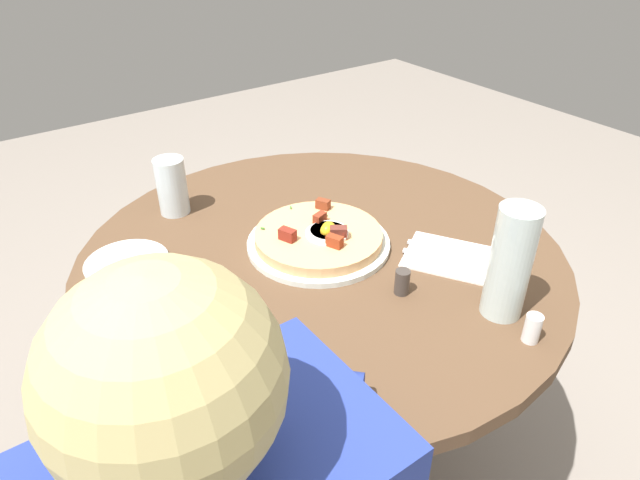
{
  "coord_description": "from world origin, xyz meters",
  "views": [
    {
      "loc": [
        0.57,
        0.79,
        1.36
      ],
      "look_at": [
        -0.0,
        -0.01,
        0.73
      ],
      "focal_mm": 31.69,
      "sensor_mm": 36.0,
      "label": 1
    }
  ],
  "objects_px": {
    "water_glass": "(172,186)",
    "water_bottle": "(510,263)",
    "salt_shaker": "(532,328)",
    "fork": "(447,260)",
    "pepper_shaker": "(402,282)",
    "dining_table": "(321,312)",
    "breakfast_pizza": "(319,236)",
    "pizza_plate": "(318,243)",
    "bread_plate": "(127,263)",
    "knife": "(450,251)"
  },
  "relations": [
    {
      "from": "salt_shaker",
      "to": "bread_plate",
      "type": "bearing_deg",
      "value": -52.29
    },
    {
      "from": "pizza_plate",
      "to": "water_bottle",
      "type": "bearing_deg",
      "value": 110.68
    },
    {
      "from": "water_glass",
      "to": "salt_shaker",
      "type": "distance_m",
      "value": 0.81
    },
    {
      "from": "water_bottle",
      "to": "pepper_shaker",
      "type": "bearing_deg",
      "value": -53.54
    },
    {
      "from": "pizza_plate",
      "to": "salt_shaker",
      "type": "bearing_deg",
      "value": 104.9
    },
    {
      "from": "dining_table",
      "to": "fork",
      "type": "relative_size",
      "value": 5.57
    },
    {
      "from": "knife",
      "to": "salt_shaker",
      "type": "relative_size",
      "value": 3.49
    },
    {
      "from": "water_glass",
      "to": "salt_shaker",
      "type": "bearing_deg",
      "value": 111.81
    },
    {
      "from": "dining_table",
      "to": "water_bottle",
      "type": "relative_size",
      "value": 4.78
    },
    {
      "from": "bread_plate",
      "to": "fork",
      "type": "distance_m",
      "value": 0.64
    },
    {
      "from": "knife",
      "to": "water_bottle",
      "type": "xyz_separation_m",
      "value": [
        0.07,
        0.18,
        0.1
      ]
    },
    {
      "from": "fork",
      "to": "salt_shaker",
      "type": "xyz_separation_m",
      "value": [
        0.06,
        0.24,
        0.02
      ]
    },
    {
      "from": "knife",
      "to": "pepper_shaker",
      "type": "distance_m",
      "value": 0.18
    },
    {
      "from": "breakfast_pizza",
      "to": "knife",
      "type": "xyz_separation_m",
      "value": [
        -0.2,
        0.18,
        -0.02
      ]
    },
    {
      "from": "dining_table",
      "to": "knife",
      "type": "bearing_deg",
      "value": 141.97
    },
    {
      "from": "dining_table",
      "to": "water_glass",
      "type": "relative_size",
      "value": 7.61
    },
    {
      "from": "water_bottle",
      "to": "pepper_shaker",
      "type": "height_order",
      "value": "water_bottle"
    },
    {
      "from": "fork",
      "to": "water_glass",
      "type": "bearing_deg",
      "value": -176.57
    },
    {
      "from": "pizza_plate",
      "to": "fork",
      "type": "bearing_deg",
      "value": 130.71
    },
    {
      "from": "dining_table",
      "to": "pepper_shaker",
      "type": "height_order",
      "value": "pepper_shaker"
    },
    {
      "from": "fork",
      "to": "breakfast_pizza",
      "type": "bearing_deg",
      "value": -170.67
    },
    {
      "from": "pizza_plate",
      "to": "breakfast_pizza",
      "type": "distance_m",
      "value": 0.02
    },
    {
      "from": "pepper_shaker",
      "to": "salt_shaker",
      "type": "bearing_deg",
      "value": 111.24
    },
    {
      "from": "bread_plate",
      "to": "water_bottle",
      "type": "distance_m",
      "value": 0.73
    },
    {
      "from": "knife",
      "to": "pepper_shaker",
      "type": "relative_size",
      "value": 3.66
    },
    {
      "from": "water_bottle",
      "to": "salt_shaker",
      "type": "distance_m",
      "value": 0.11
    },
    {
      "from": "fork",
      "to": "salt_shaker",
      "type": "height_order",
      "value": "salt_shaker"
    },
    {
      "from": "dining_table",
      "to": "pizza_plate",
      "type": "bearing_deg",
      "value": -106.65
    },
    {
      "from": "water_bottle",
      "to": "dining_table",
      "type": "bearing_deg",
      "value": -67.52
    },
    {
      "from": "breakfast_pizza",
      "to": "water_glass",
      "type": "xyz_separation_m",
      "value": [
        0.19,
        -0.31,
        0.04
      ]
    },
    {
      "from": "pizza_plate",
      "to": "fork",
      "type": "relative_size",
      "value": 1.66
    },
    {
      "from": "knife",
      "to": "water_bottle",
      "type": "height_order",
      "value": "water_bottle"
    },
    {
      "from": "dining_table",
      "to": "bread_plate",
      "type": "bearing_deg",
      "value": -27.99
    },
    {
      "from": "fork",
      "to": "salt_shaker",
      "type": "relative_size",
      "value": 3.49
    },
    {
      "from": "dining_table",
      "to": "pepper_shaker",
      "type": "distance_m",
      "value": 0.28
    },
    {
      "from": "water_glass",
      "to": "pepper_shaker",
      "type": "distance_m",
      "value": 0.58
    },
    {
      "from": "water_glass",
      "to": "water_bottle",
      "type": "xyz_separation_m",
      "value": [
        -0.32,
        0.67,
        0.04
      ]
    },
    {
      "from": "dining_table",
      "to": "bread_plate",
      "type": "relative_size",
      "value": 6.08
    },
    {
      "from": "breakfast_pizza",
      "to": "pizza_plate",
      "type": "bearing_deg",
      "value": -54.71
    },
    {
      "from": "dining_table",
      "to": "bread_plate",
      "type": "xyz_separation_m",
      "value": [
        0.35,
        -0.18,
        0.17
      ]
    },
    {
      "from": "breakfast_pizza",
      "to": "water_glass",
      "type": "distance_m",
      "value": 0.37
    },
    {
      "from": "pizza_plate",
      "to": "bread_plate",
      "type": "bearing_deg",
      "value": -25.2
    },
    {
      "from": "pizza_plate",
      "to": "water_bottle",
      "type": "xyz_separation_m",
      "value": [
        -0.14,
        0.36,
        0.1
      ]
    },
    {
      "from": "dining_table",
      "to": "pizza_plate",
      "type": "distance_m",
      "value": 0.17
    },
    {
      "from": "fork",
      "to": "pepper_shaker",
      "type": "height_order",
      "value": "pepper_shaker"
    },
    {
      "from": "pizza_plate",
      "to": "water_glass",
      "type": "height_order",
      "value": "water_glass"
    },
    {
      "from": "pizza_plate",
      "to": "dining_table",
      "type": "bearing_deg",
      "value": 73.35
    },
    {
      "from": "pepper_shaker",
      "to": "fork",
      "type": "bearing_deg",
      "value": -172.13
    },
    {
      "from": "knife",
      "to": "water_glass",
      "type": "distance_m",
      "value": 0.63
    },
    {
      "from": "salt_shaker",
      "to": "pepper_shaker",
      "type": "relative_size",
      "value": 1.05
    }
  ]
}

